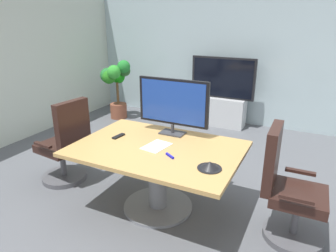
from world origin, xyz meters
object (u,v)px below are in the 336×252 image
Objects in this scene: office_chair_left at (66,148)px; office_chair_right at (288,194)px; potted_plant at (116,83)px; conference_phone at (210,165)px; wall_display_unit at (222,103)px; tv_monitor at (173,103)px; remote_control at (119,136)px; conference_table at (158,164)px.

office_chair_left and office_chair_right have the same top height.
potted_plant is 3.95m from conference_phone.
office_chair_left is 0.90× the size of potted_plant.
wall_display_unit is at bearing 27.08° from office_chair_right.
office_chair_right is at bearing -12.50° from tv_monitor.
potted_plant is 2.97m from remote_control.
tv_monitor is 3.82× the size of conference_phone.
potted_plant is at bearing 137.51° from conference_phone.
tv_monitor is at bearing 114.55° from office_chair_left.
tv_monitor reaches higher than conference_table.
office_chair_left is at bearing -68.34° from potted_plant.
conference_table is at bearing -47.21° from potted_plant.
conference_table is 2.97m from wall_display_unit.
wall_display_unit is (-1.50, 2.83, -0.01)m from office_chair_right.
conference_phone is (1.94, -0.22, 0.31)m from office_chair_left.
conference_phone is at bearing 117.16° from office_chair_right.
potted_plant is (-2.25, 2.03, -0.35)m from tv_monitor.
office_chair_left is at bearing 173.46° from conference_phone.
conference_phone is 1.20m from remote_control.
conference_table is at bearing -86.18° from wall_display_unit.
tv_monitor is 0.70× the size of potted_plant.
office_chair_right is 0.80m from conference_phone.
tv_monitor reaches higher than office_chair_right.
office_chair_right is 1.49m from tv_monitor.
wall_display_unit reaches higher than potted_plant.
office_chair_right is 1.30× the size of tv_monitor.
conference_phone is (0.67, -0.64, -0.33)m from tv_monitor.
tv_monitor is 2.62m from wall_display_unit.
conference_table is at bearing -86.89° from tv_monitor.
remote_control is at bearing -96.37° from wall_display_unit.
conference_phone is 1.29× the size of remote_control.
office_chair_left is 1.98m from conference_phone.
potted_plant is at bearing 137.92° from tv_monitor.
conference_table is 1.31m from office_chair_right.
potted_plant is at bearing -151.92° from office_chair_left.
conference_phone is (0.64, -0.22, 0.23)m from conference_table.
office_chair_left reaches higher than conference_table.
conference_table is 1.42× the size of potted_plant.
office_chair_right is 4.95× the size of conference_phone.
tv_monitor reaches higher than office_chair_left.
office_chair_right is 3.20m from wall_display_unit.
wall_display_unit reaches higher than remote_control.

